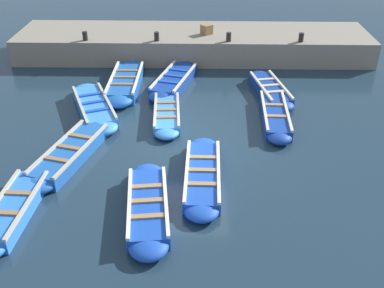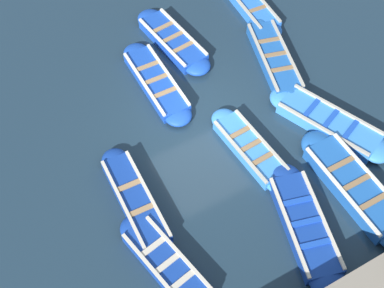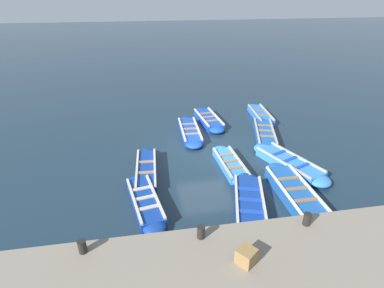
{
  "view_description": "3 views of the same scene",
  "coord_description": "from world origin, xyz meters",
  "px_view_note": "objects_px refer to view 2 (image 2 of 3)",
  "views": [
    {
      "loc": [
        11.26,
        0.37,
        6.69
      ],
      "look_at": [
        0.66,
        0.13,
        0.31
      ],
      "focal_mm": 42.0,
      "sensor_mm": 36.0,
      "label": 1
    },
    {
      "loc": [
        -7.88,
        4.68,
        12.11
      ],
      "look_at": [
        -0.55,
        0.59,
        0.15
      ],
      "focal_mm": 50.0,
      "sensor_mm": 36.0,
      "label": 2
    },
    {
      "loc": [
        -11.55,
        2.56,
        6.61
      ],
      "look_at": [
        -0.08,
        0.65,
        0.5
      ],
      "focal_mm": 28.0,
      "sensor_mm": 36.0,
      "label": 3
    }
  ],
  "objects_px": {
    "boat_near_quay": "(329,123)",
    "boat_end_of_row": "(250,149)",
    "boat_bow_out": "(136,201)",
    "boat_tucked": "(274,59)",
    "boat_alongside": "(354,187)",
    "boat_drifting": "(251,7)",
    "boat_outer_left": "(305,225)",
    "boat_inner_gap": "(156,83)",
    "boat_mid_row": "(173,41)",
    "boat_stern_in": "(168,266)"
  },
  "relations": [
    {
      "from": "boat_bow_out",
      "to": "boat_end_of_row",
      "type": "bearing_deg",
      "value": -90.89
    },
    {
      "from": "boat_outer_left",
      "to": "boat_mid_row",
      "type": "relative_size",
      "value": 1.08
    },
    {
      "from": "boat_bow_out",
      "to": "boat_stern_in",
      "type": "bearing_deg",
      "value": 177.08
    },
    {
      "from": "boat_inner_gap",
      "to": "boat_stern_in",
      "type": "bearing_deg",
      "value": 155.73
    },
    {
      "from": "boat_inner_gap",
      "to": "boat_outer_left",
      "type": "bearing_deg",
      "value": -169.99
    },
    {
      "from": "boat_near_quay",
      "to": "boat_stern_in",
      "type": "xyz_separation_m",
      "value": [
        -1.54,
        5.93,
        -0.01
      ]
    },
    {
      "from": "boat_near_quay",
      "to": "boat_alongside",
      "type": "distance_m",
      "value": 2.12
    },
    {
      "from": "boat_end_of_row",
      "to": "boat_near_quay",
      "type": "bearing_deg",
      "value": -98.49
    },
    {
      "from": "boat_end_of_row",
      "to": "boat_mid_row",
      "type": "bearing_deg",
      "value": -1.24
    },
    {
      "from": "boat_bow_out",
      "to": "boat_tucked",
      "type": "height_order",
      "value": "boat_tucked"
    },
    {
      "from": "boat_inner_gap",
      "to": "boat_near_quay",
      "type": "bearing_deg",
      "value": -136.51
    },
    {
      "from": "boat_near_quay",
      "to": "boat_mid_row",
      "type": "height_order",
      "value": "boat_near_quay"
    },
    {
      "from": "boat_outer_left",
      "to": "boat_mid_row",
      "type": "bearing_deg",
      "value": -1.5
    },
    {
      "from": "boat_inner_gap",
      "to": "boat_alongside",
      "type": "relative_size",
      "value": 0.91
    },
    {
      "from": "boat_stern_in",
      "to": "boat_inner_gap",
      "type": "relative_size",
      "value": 0.94
    },
    {
      "from": "boat_bow_out",
      "to": "boat_end_of_row",
      "type": "distance_m",
      "value": 3.43
    },
    {
      "from": "boat_stern_in",
      "to": "boat_alongside",
      "type": "distance_m",
      "value": 5.22
    },
    {
      "from": "boat_alongside",
      "to": "boat_drifting",
      "type": "bearing_deg",
      "value": -11.59
    },
    {
      "from": "boat_near_quay",
      "to": "boat_drifting",
      "type": "height_order",
      "value": "boat_near_quay"
    },
    {
      "from": "boat_near_quay",
      "to": "boat_end_of_row",
      "type": "relative_size",
      "value": 1.2
    },
    {
      "from": "boat_end_of_row",
      "to": "boat_mid_row",
      "type": "distance_m",
      "value": 4.68
    },
    {
      "from": "boat_drifting",
      "to": "boat_tucked",
      "type": "relative_size",
      "value": 0.86
    },
    {
      "from": "boat_drifting",
      "to": "boat_tucked",
      "type": "height_order",
      "value": "boat_tucked"
    },
    {
      "from": "boat_inner_gap",
      "to": "boat_drifting",
      "type": "xyz_separation_m",
      "value": [
        1.45,
        -4.29,
        0.02
      ]
    },
    {
      "from": "boat_tucked",
      "to": "boat_outer_left",
      "type": "bearing_deg",
      "value": 153.34
    },
    {
      "from": "boat_bow_out",
      "to": "boat_outer_left",
      "type": "bearing_deg",
      "value": -128.58
    },
    {
      "from": "boat_outer_left",
      "to": "boat_alongside",
      "type": "distance_m",
      "value": 1.78
    },
    {
      "from": "boat_bow_out",
      "to": "boat_inner_gap",
      "type": "distance_m",
      "value": 4.03
    },
    {
      "from": "boat_stern_in",
      "to": "boat_end_of_row",
      "type": "height_order",
      "value": "boat_stern_in"
    },
    {
      "from": "boat_stern_in",
      "to": "boat_bow_out",
      "type": "height_order",
      "value": "same"
    },
    {
      "from": "boat_alongside",
      "to": "boat_tucked",
      "type": "xyz_separation_m",
      "value": [
        4.81,
        -0.78,
        -0.02
      ]
    },
    {
      "from": "boat_alongside",
      "to": "boat_bow_out",
      "type": "bearing_deg",
      "value": 64.81
    },
    {
      "from": "boat_alongside",
      "to": "boat_drifting",
      "type": "xyz_separation_m",
      "value": [
        7.17,
        -1.47,
        -0.03
      ]
    },
    {
      "from": "boat_stern_in",
      "to": "boat_tucked",
      "type": "height_order",
      "value": "boat_tucked"
    },
    {
      "from": "boat_end_of_row",
      "to": "boat_mid_row",
      "type": "height_order",
      "value": "boat_mid_row"
    },
    {
      "from": "boat_outer_left",
      "to": "boat_drifting",
      "type": "height_order",
      "value": "boat_outer_left"
    },
    {
      "from": "boat_bow_out",
      "to": "boat_mid_row",
      "type": "distance_m",
      "value": 5.82
    },
    {
      "from": "boat_outer_left",
      "to": "boat_mid_row",
      "type": "distance_m",
      "value": 7.29
    },
    {
      "from": "boat_outer_left",
      "to": "boat_bow_out",
      "type": "xyz_separation_m",
      "value": [
        2.66,
        3.34,
        -0.01
      ]
    },
    {
      "from": "boat_mid_row",
      "to": "boat_bow_out",
      "type": "bearing_deg",
      "value": 142.65
    },
    {
      "from": "boat_alongside",
      "to": "boat_drifting",
      "type": "height_order",
      "value": "boat_alongside"
    },
    {
      "from": "boat_alongside",
      "to": "boat_tucked",
      "type": "relative_size",
      "value": 1.04
    },
    {
      "from": "boat_bow_out",
      "to": "boat_drifting",
      "type": "height_order",
      "value": "boat_drifting"
    },
    {
      "from": "boat_alongside",
      "to": "boat_end_of_row",
      "type": "distance_m",
      "value": 2.88
    },
    {
      "from": "boat_end_of_row",
      "to": "boat_drifting",
      "type": "xyz_separation_m",
      "value": [
        4.83,
        -3.14,
        0.02
      ]
    },
    {
      "from": "boat_inner_gap",
      "to": "boat_alongside",
      "type": "height_order",
      "value": "boat_alongside"
    },
    {
      "from": "boat_alongside",
      "to": "boat_near_quay",
      "type": "bearing_deg",
      "value": -20.11
    },
    {
      "from": "boat_near_quay",
      "to": "boat_bow_out",
      "type": "relative_size",
      "value": 1.08
    },
    {
      "from": "boat_stern_in",
      "to": "boat_mid_row",
      "type": "distance_m",
      "value": 7.51
    },
    {
      "from": "boat_inner_gap",
      "to": "boat_tucked",
      "type": "relative_size",
      "value": 0.95
    }
  ]
}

